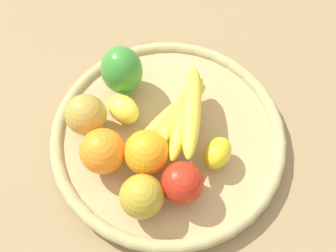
{
  "coord_description": "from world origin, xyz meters",
  "views": [
    {
      "loc": [
        -0.23,
        -0.28,
        0.7
      ],
      "look_at": [
        0.0,
        0.0,
        0.06
      ],
      "focal_mm": 43.75,
      "sensor_mm": 36.0,
      "label": 1
    }
  ],
  "objects_px": {
    "lemon_0": "(123,109)",
    "orange_0": "(103,151)",
    "apple_0": "(142,196)",
    "orange_1": "(147,153)",
    "bell_pepper": "(122,70)",
    "apple_1": "(182,183)",
    "banana_bunch": "(181,114)",
    "lemon_1": "(217,153)",
    "apple_2": "(86,115)"
  },
  "relations": [
    {
      "from": "bell_pepper",
      "to": "orange_0",
      "type": "distance_m",
      "value": 0.17
    },
    {
      "from": "orange_0",
      "to": "apple_0",
      "type": "relative_size",
      "value": 1.08
    },
    {
      "from": "orange_1",
      "to": "apple_0",
      "type": "xyz_separation_m",
      "value": [
        -0.05,
        -0.06,
        -0.0
      ]
    },
    {
      "from": "apple_2",
      "to": "apple_0",
      "type": "bearing_deg",
      "value": -95.36
    },
    {
      "from": "bell_pepper",
      "to": "orange_0",
      "type": "xyz_separation_m",
      "value": [
        -0.12,
        -0.11,
        -0.01
      ]
    },
    {
      "from": "lemon_1",
      "to": "orange_0",
      "type": "height_order",
      "value": "orange_0"
    },
    {
      "from": "orange_1",
      "to": "apple_0",
      "type": "distance_m",
      "value": 0.08
    },
    {
      "from": "bell_pepper",
      "to": "apple_0",
      "type": "distance_m",
      "value": 0.25
    },
    {
      "from": "bell_pepper",
      "to": "apple_2",
      "type": "bearing_deg",
      "value": 129.78
    },
    {
      "from": "apple_0",
      "to": "apple_1",
      "type": "bearing_deg",
      "value": -19.86
    },
    {
      "from": "orange_1",
      "to": "apple_2",
      "type": "relative_size",
      "value": 1.04
    },
    {
      "from": "lemon_0",
      "to": "lemon_1",
      "type": "bearing_deg",
      "value": -67.63
    },
    {
      "from": "banana_bunch",
      "to": "lemon_0",
      "type": "bearing_deg",
      "value": 129.83
    },
    {
      "from": "apple_1",
      "to": "lemon_1",
      "type": "bearing_deg",
      "value": 3.99
    },
    {
      "from": "lemon_0",
      "to": "apple_1",
      "type": "relative_size",
      "value": 0.92
    },
    {
      "from": "apple_0",
      "to": "lemon_1",
      "type": "bearing_deg",
      "value": -6.64
    },
    {
      "from": "orange_0",
      "to": "apple_0",
      "type": "xyz_separation_m",
      "value": [
        0.0,
        -0.1,
        -0.0
      ]
    },
    {
      "from": "orange_1",
      "to": "lemon_0",
      "type": "height_order",
      "value": "orange_1"
    },
    {
      "from": "banana_bunch",
      "to": "apple_1",
      "type": "relative_size",
      "value": 2.72
    },
    {
      "from": "lemon_0",
      "to": "apple_0",
      "type": "height_order",
      "value": "apple_0"
    },
    {
      "from": "bell_pepper",
      "to": "orange_0",
      "type": "bearing_deg",
      "value": 154.98
    },
    {
      "from": "lemon_1",
      "to": "bell_pepper",
      "type": "distance_m",
      "value": 0.24
    },
    {
      "from": "apple_0",
      "to": "apple_2",
      "type": "bearing_deg",
      "value": 84.64
    },
    {
      "from": "orange_1",
      "to": "banana_bunch",
      "type": "height_order",
      "value": "banana_bunch"
    },
    {
      "from": "banana_bunch",
      "to": "lemon_1",
      "type": "bearing_deg",
      "value": -87.77
    },
    {
      "from": "banana_bunch",
      "to": "orange_0",
      "type": "xyz_separation_m",
      "value": [
        -0.15,
        0.03,
        -0.0
      ]
    },
    {
      "from": "banana_bunch",
      "to": "bell_pepper",
      "type": "relative_size",
      "value": 1.98
    },
    {
      "from": "lemon_0",
      "to": "apple_0",
      "type": "distance_m",
      "value": 0.18
    },
    {
      "from": "apple_1",
      "to": "bell_pepper",
      "type": "height_order",
      "value": "bell_pepper"
    },
    {
      "from": "orange_1",
      "to": "bell_pepper",
      "type": "distance_m",
      "value": 0.17
    },
    {
      "from": "orange_1",
      "to": "orange_0",
      "type": "relative_size",
      "value": 0.99
    },
    {
      "from": "orange_1",
      "to": "lemon_1",
      "type": "height_order",
      "value": "orange_1"
    },
    {
      "from": "orange_1",
      "to": "apple_0",
      "type": "bearing_deg",
      "value": -134.2
    },
    {
      "from": "banana_bunch",
      "to": "apple_2",
      "type": "distance_m",
      "value": 0.17
    },
    {
      "from": "lemon_0",
      "to": "orange_0",
      "type": "bearing_deg",
      "value": -146.99
    },
    {
      "from": "bell_pepper",
      "to": "lemon_1",
      "type": "bearing_deg",
      "value": -149.21
    },
    {
      "from": "orange_1",
      "to": "bell_pepper",
      "type": "bearing_deg",
      "value": 66.92
    },
    {
      "from": "banana_bunch",
      "to": "apple_1",
      "type": "bearing_deg",
      "value": -129.81
    },
    {
      "from": "apple_1",
      "to": "bell_pepper",
      "type": "distance_m",
      "value": 0.25
    },
    {
      "from": "lemon_0",
      "to": "apple_0",
      "type": "bearing_deg",
      "value": -116.82
    },
    {
      "from": "lemon_0",
      "to": "lemon_1",
      "type": "xyz_separation_m",
      "value": [
        0.07,
        -0.18,
        -0.0
      ]
    },
    {
      "from": "lemon_1",
      "to": "apple_0",
      "type": "height_order",
      "value": "apple_0"
    },
    {
      "from": "orange_1",
      "to": "orange_0",
      "type": "height_order",
      "value": "same"
    },
    {
      "from": "orange_1",
      "to": "lemon_0",
      "type": "xyz_separation_m",
      "value": [
        0.03,
        0.1,
        -0.01
      ]
    },
    {
      "from": "orange_1",
      "to": "apple_2",
      "type": "height_order",
      "value": "orange_1"
    },
    {
      "from": "lemon_0",
      "to": "apple_2",
      "type": "bearing_deg",
      "value": 157.47
    },
    {
      "from": "bell_pepper",
      "to": "orange_1",
      "type": "bearing_deg",
      "value": -179.75
    },
    {
      "from": "orange_1",
      "to": "lemon_0",
      "type": "bearing_deg",
      "value": 75.72
    },
    {
      "from": "orange_1",
      "to": "lemon_1",
      "type": "bearing_deg",
      "value": -36.53
    },
    {
      "from": "orange_1",
      "to": "bell_pepper",
      "type": "xyz_separation_m",
      "value": [
        0.07,
        0.16,
        0.01
      ]
    }
  ]
}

